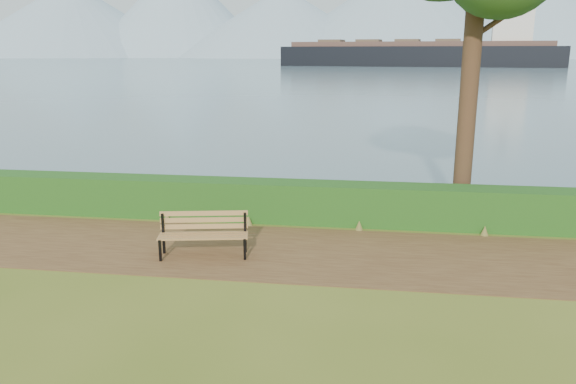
# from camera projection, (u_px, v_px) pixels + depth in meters

# --- Properties ---
(ground) EXTENTS (140.00, 140.00, 0.00)m
(ground) POSITION_uv_depth(u_px,v_px,m) (280.00, 257.00, 11.71)
(ground) COLOR #53621C
(ground) RESTS_ON ground
(path) EXTENTS (40.00, 3.40, 0.01)m
(path) POSITION_uv_depth(u_px,v_px,m) (282.00, 252.00, 12.00)
(path) COLOR #50311B
(path) RESTS_ON ground
(hedge) EXTENTS (32.00, 0.85, 1.00)m
(hedge) POSITION_uv_depth(u_px,v_px,m) (296.00, 202.00, 14.09)
(hedge) COLOR #144614
(hedge) RESTS_ON ground
(water) EXTENTS (700.00, 510.00, 0.00)m
(water) POSITION_uv_depth(u_px,v_px,m) (367.00, 61.00, 261.33)
(water) COLOR #486374
(water) RESTS_ON ground
(mountains) EXTENTS (585.00, 190.00, 70.00)m
(mountains) POSITION_uv_depth(u_px,v_px,m) (356.00, 17.00, 396.07)
(mountains) COLOR #86A1B3
(mountains) RESTS_ON ground
(bench) EXTENTS (1.91, 0.87, 0.92)m
(bench) POSITION_uv_depth(u_px,v_px,m) (204.00, 231.00, 11.69)
(bench) COLOR black
(bench) RESTS_ON ground
(cargo_ship) EXTENTS (78.14, 24.39, 23.43)m
(cargo_ship) POSITION_uv_depth(u_px,v_px,m) (427.00, 54.00, 157.96)
(cargo_ship) COLOR black
(cargo_ship) RESTS_ON ground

